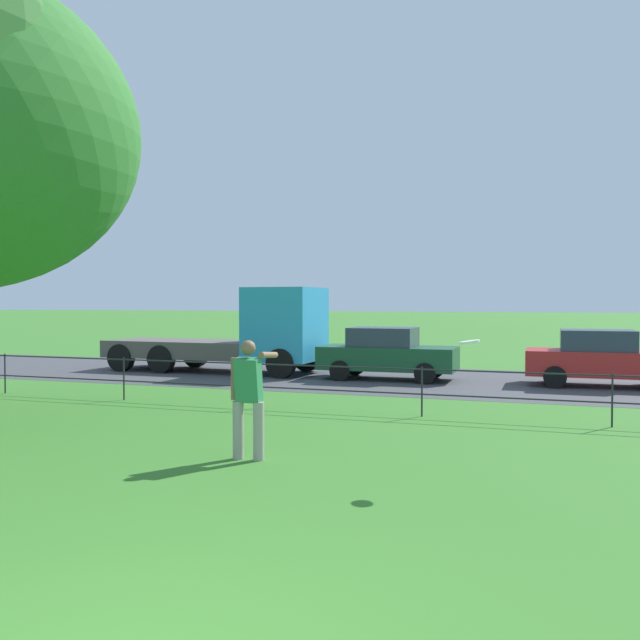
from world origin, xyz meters
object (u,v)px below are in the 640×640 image
Objects in this scene: car_red_right at (602,358)px; car_dark_green_far_left at (387,353)px; frisbee at (469,342)px; person_thrower at (249,395)px; flatbed_truck_far_right at (244,335)px.

car_dark_green_far_left is at bearing -177.64° from car_red_right.
frisbee reaches higher than car_dark_green_far_left.
flatbed_truck_far_right is (-5.30, 10.96, 0.27)m from person_thrower.
frisbee is at bearing -101.94° from car_red_right.
car_red_right is (5.45, 10.84, -0.17)m from person_thrower.
person_thrower is 10.61m from car_dark_green_far_left.
person_thrower is 0.44× the size of car_red_right.
frisbee is at bearing -71.08° from car_dark_green_far_left.
person_thrower is 12.14m from car_red_right.
flatbed_truck_far_right is at bearing 115.81° from person_thrower.
flatbed_truck_far_right is 10.76m from car_red_right.
frisbee is 13.83m from flatbed_truck_far_right.
frisbee is 11.22m from car_dark_green_far_left.
flatbed_truck_far_right is 1.83× the size of car_red_right.
car_dark_green_far_left and car_red_right have the same top height.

